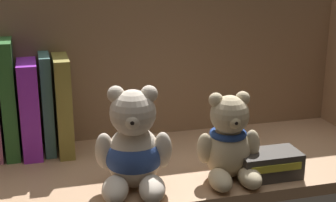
{
  "coord_description": "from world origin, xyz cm",
  "views": [
    {
      "loc": [
        -19.83,
        -78.17,
        37.97
      ],
      "look_at": [
        1.71,
        0.0,
        13.4
      ],
      "focal_mm": 53.26,
      "sensor_mm": 36.0,
      "label": 1
    }
  ],
  "objects": [
    {
      "name": "teddy_bear_smaller",
      "position": [
        9.53,
        -8.75,
        8.23
      ],
      "size": [
        10.69,
        10.9,
        14.58
      ],
      "color": "beige",
      "rests_on": "shelf_board"
    },
    {
      "name": "small_product_box",
      "position": [
        16.21,
        -9.78,
        4.17
      ],
      "size": [
        10.28,
        5.85,
        4.34
      ],
      "color": "#38332D",
      "rests_on": "shelf_board"
    },
    {
      "name": "teddy_bear_larger",
      "position": [
        -5.99,
        -7.85,
        8.5
      ],
      "size": [
        12.47,
        13.24,
        16.53
      ],
      "color": "beige",
      "rests_on": "shelf_board"
    },
    {
      "name": "book_5",
      "position": [
        -21.17,
        11.72,
        10.68
      ],
      "size": [
        3.36,
        11.65,
        17.37
      ],
      "primitive_type": "cube",
      "color": "purple",
      "rests_on": "shelf_board"
    },
    {
      "name": "shelf_back_panel",
      "position": [
        0.0,
        15.4,
        14.93
      ],
      "size": [
        85.17,
        1.2,
        29.86
      ],
      "primitive_type": "cube",
      "color": "#896849",
      "rests_on": "ground"
    },
    {
      "name": "shelf_board",
      "position": [
        0.0,
        0.0,
        1.0
      ],
      "size": [
        82.77,
        29.6,
        2.0
      ],
      "primitive_type": "cube",
      "color": "#A87F5B",
      "rests_on": "ground"
    },
    {
      "name": "book_6",
      "position": [
        -18.07,
        11.72,
        11.17
      ],
      "size": [
        1.88,
        9.18,
        18.34
      ],
      "primitive_type": "cube",
      "color": "#3D6863",
      "rests_on": "shelf_board"
    },
    {
      "name": "book_7",
      "position": [
        -15.29,
        11.72,
        10.98
      ],
      "size": [
        2.72,
        12.64,
        17.96
      ],
      "primitive_type": "cube",
      "color": "olive",
      "rests_on": "shelf_board"
    },
    {
      "name": "book_4",
      "position": [
        -24.56,
        11.72,
        12.62
      ],
      "size": [
        2.47,
        10.05,
        21.25
      ],
      "primitive_type": "cube",
      "color": "#2C652B",
      "rests_on": "shelf_board"
    }
  ]
}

